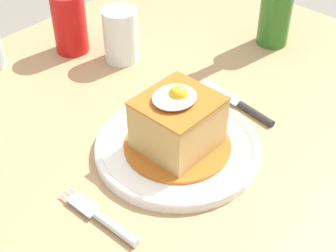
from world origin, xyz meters
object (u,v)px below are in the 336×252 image
Objects in this scene: soda_can at (70,22)px; main_plate at (177,147)px; fork at (105,221)px; drinking_glass at (121,38)px; knife at (245,107)px.

main_plate is at bearing -103.57° from soda_can.
main_plate is 1.83× the size of fork.
fork is (-0.17, -0.03, -0.00)m from main_plate.
soda_can reaches higher than drinking_glass.
soda_can is at bearing 55.94° from fork.
main_plate is at bearing 174.12° from knife.
main_plate reaches higher than fork.
fork is 1.14× the size of soda_can.
soda_can reaches higher than main_plate.
knife is 1.58× the size of drinking_glass.
drinking_glass is at bearing 43.35° from fork.
knife is at bearing -84.53° from drinking_glass.
fork is 0.42m from drinking_glass.
main_plate is at bearing -116.52° from drinking_glass.
knife is at bearing 1.52° from fork.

